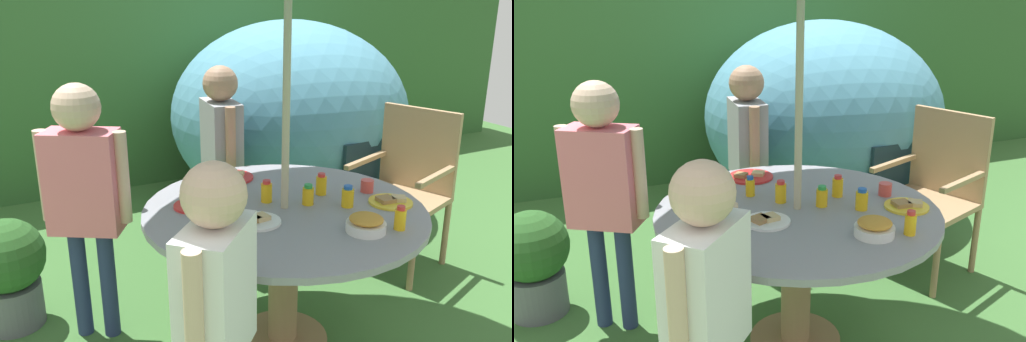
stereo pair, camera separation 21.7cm
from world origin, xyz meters
TOP-DOWN VIEW (x-y plane):
  - hedge_backdrop at (0.00, 3.03)m, footprint 9.00×0.70m
  - garden_table at (0.00, 0.00)m, footprint 1.37×1.37m
  - wooden_chair at (1.17, 0.43)m, footprint 0.65×0.67m
  - dome_tent at (1.01, 1.70)m, footprint 2.24×2.24m
  - potted_plant at (-1.23, 0.80)m, footprint 0.40×0.40m
  - child_in_grey_shirt at (0.10, 1.00)m, footprint 0.22×0.44m
  - child_in_pink_shirt at (-0.84, 0.50)m, footprint 0.40×0.34m
  - child_in_white_shirt at (-0.63, -0.65)m, footprint 0.36×0.36m
  - snack_bowl at (0.18, -0.40)m, footprint 0.17×0.17m
  - plate_mid_left at (0.50, -0.19)m, footprint 0.21×0.21m
  - plate_far_right at (-0.20, -0.10)m, footprint 0.21×0.21m
  - plate_back_edge at (-0.38, 0.21)m, footprint 0.20×0.20m
  - plate_near_right at (-0.05, 0.51)m, footprint 0.25×0.25m
  - juice_bottle_near_left at (0.26, 0.07)m, footprint 0.06×0.06m
  - juice_bottle_far_left at (0.12, -0.02)m, footprint 0.06×0.06m
  - juice_bottle_center_front at (0.33, -0.45)m, footprint 0.05×0.05m
  - juice_bottle_center_back at (-0.04, 0.11)m, footprint 0.06×0.06m
  - juice_bottle_mid_right at (0.28, -0.13)m, footprint 0.06×0.06m
  - juice_bottle_front_edge at (-0.15, 0.25)m, footprint 0.05×0.05m
  - cup_near at (-0.39, -0.09)m, footprint 0.07×0.07m
  - cup_far at (0.49, -0.01)m, footprint 0.07×0.07m

SIDE VIEW (x-z plane):
  - potted_plant at x=-1.23m, z-range 0.03..0.64m
  - wooden_chair at x=1.17m, z-range 0.06..1.09m
  - garden_table at x=0.00m, z-range 0.23..0.98m
  - dome_tent at x=1.01m, z-range -0.01..1.53m
  - plate_near_right at x=-0.05m, z-range 0.75..0.78m
  - plate_mid_left at x=0.50m, z-range 0.75..0.78m
  - plate_far_right at x=-0.20m, z-range 0.75..0.78m
  - plate_back_edge at x=-0.38m, z-range 0.75..0.78m
  - cup_near at x=-0.39m, z-range 0.75..0.82m
  - cup_far at x=0.49m, z-range 0.75..0.82m
  - snack_bowl at x=0.18m, z-range 0.75..0.83m
  - juice_bottle_far_left at x=0.12m, z-range 0.75..0.85m
  - juice_bottle_front_edge at x=-0.15m, z-range 0.75..0.85m
  - juice_bottle_mid_right at x=0.28m, z-range 0.75..0.86m
  - child_in_white_shirt at x=-0.63m, z-range 0.17..1.43m
  - juice_bottle_center_front at x=0.33m, z-range 0.75..0.86m
  - juice_bottle_center_back at x=-0.04m, z-range 0.75..0.86m
  - juice_bottle_near_left at x=0.26m, z-range 0.75..0.86m
  - child_in_grey_shirt at x=0.10m, z-range 0.18..1.49m
  - child_in_pink_shirt at x=-0.84m, z-range 0.19..1.53m
  - hedge_backdrop at x=0.00m, z-range 0.00..1.78m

